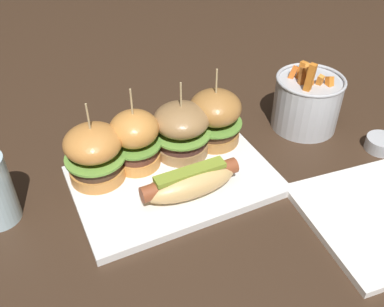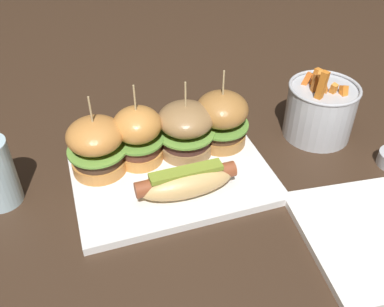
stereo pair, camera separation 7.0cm
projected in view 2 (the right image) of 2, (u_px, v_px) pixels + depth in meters
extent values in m
plane|color=#382619|center=(174.00, 182.00, 0.72)|extent=(3.00, 3.00, 0.00)
cube|color=white|center=(174.00, 179.00, 0.72)|extent=(0.33, 0.22, 0.01)
ellipsoid|color=tan|center=(186.00, 182.00, 0.67)|extent=(0.16, 0.06, 0.05)
cylinder|color=brown|center=(186.00, 179.00, 0.67)|extent=(0.16, 0.03, 0.03)
cube|color=olive|center=(186.00, 172.00, 0.66)|extent=(0.12, 0.02, 0.01)
cylinder|color=#C8813D|center=(100.00, 164.00, 0.72)|extent=(0.09, 0.09, 0.02)
cylinder|color=#462F20|center=(98.00, 155.00, 0.71)|extent=(0.08, 0.08, 0.02)
cylinder|color=#6B9E3D|center=(97.00, 149.00, 0.70)|extent=(0.10, 0.10, 0.00)
ellipsoid|color=#C8813D|center=(95.00, 135.00, 0.69)|extent=(0.09, 0.09, 0.05)
cylinder|color=tan|center=(91.00, 114.00, 0.66)|extent=(0.00, 0.00, 0.06)
cylinder|color=#CE873F|center=(140.00, 154.00, 0.74)|extent=(0.08, 0.08, 0.02)
cylinder|color=brown|center=(139.00, 145.00, 0.73)|extent=(0.07, 0.07, 0.02)
cylinder|color=#609338|center=(139.00, 140.00, 0.72)|extent=(0.09, 0.09, 0.00)
ellipsoid|color=#CE873F|center=(137.00, 125.00, 0.70)|extent=(0.08, 0.08, 0.06)
cylinder|color=tan|center=(135.00, 102.00, 0.68)|extent=(0.00, 0.00, 0.06)
cylinder|color=olive|center=(186.00, 146.00, 0.76)|extent=(0.09, 0.09, 0.02)
cylinder|color=#472A24|center=(186.00, 137.00, 0.75)|extent=(0.09, 0.09, 0.02)
cylinder|color=#6B9E3D|center=(186.00, 132.00, 0.74)|extent=(0.10, 0.10, 0.00)
ellipsoid|color=olive|center=(186.00, 119.00, 0.73)|extent=(0.10, 0.10, 0.05)
cylinder|color=tan|center=(185.00, 98.00, 0.70)|extent=(0.00, 0.00, 0.06)
cylinder|color=#A87137|center=(221.00, 137.00, 0.78)|extent=(0.09, 0.09, 0.02)
cylinder|color=#513420|center=(221.00, 129.00, 0.77)|extent=(0.08, 0.08, 0.02)
cylinder|color=#609338|center=(221.00, 124.00, 0.77)|extent=(0.10, 0.10, 0.00)
ellipsoid|color=#A87137|center=(222.00, 109.00, 0.75)|extent=(0.09, 0.09, 0.06)
cylinder|color=tan|center=(223.00, 87.00, 0.72)|extent=(0.00, 0.00, 0.06)
cylinder|color=#B7BABF|center=(320.00, 112.00, 0.80)|extent=(0.13, 0.13, 0.10)
torus|color=#B7BABF|center=(325.00, 87.00, 0.77)|extent=(0.13, 0.13, 0.01)
cube|color=orange|center=(302.00, 88.00, 0.79)|extent=(0.04, 0.02, 0.06)
cube|color=orange|center=(343.00, 102.00, 0.76)|extent=(0.02, 0.03, 0.06)
cube|color=#D05F24|center=(321.00, 85.00, 0.80)|extent=(0.03, 0.02, 0.06)
cube|color=#CA6B27|center=(313.00, 94.00, 0.77)|extent=(0.02, 0.02, 0.07)
cube|color=orange|center=(313.00, 87.00, 0.79)|extent=(0.03, 0.02, 0.07)
cube|color=orange|center=(319.00, 95.00, 0.74)|extent=(0.02, 0.02, 0.09)
cube|color=orange|center=(324.00, 95.00, 0.78)|extent=(0.03, 0.03, 0.06)
cube|color=orange|center=(331.00, 97.00, 0.77)|extent=(0.02, 0.03, 0.06)
cube|color=orange|center=(324.00, 91.00, 0.76)|extent=(0.04, 0.02, 0.08)
cube|color=white|center=(378.00, 235.00, 0.62)|extent=(0.24, 0.24, 0.01)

